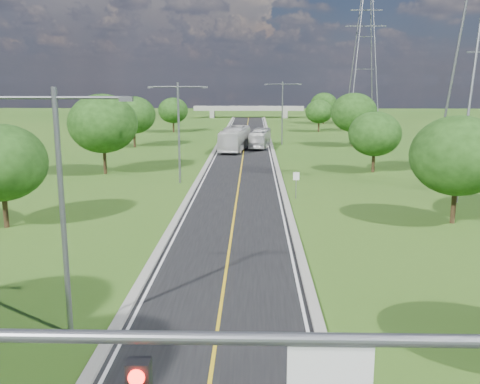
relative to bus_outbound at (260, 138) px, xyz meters
The scene contains 21 objects.
ground 14.08m from the bus_outbound, 99.99° to the right, with size 260.00×260.00×0.00m, color #2E5A19.
road 8.28m from the bus_outbound, 107.33° to the right, with size 8.00×150.00×0.06m, color black.
curb_left 10.35m from the bus_outbound, 130.61° to the right, with size 0.50×150.00×0.22m, color gray.
curb_right 8.11m from the bus_outbound, 76.85° to the right, with size 0.50×150.00×0.22m, color gray.
speed_limit_sign 35.91m from the bus_outbound, 85.58° to the right, with size 0.55×0.09×2.40m.
overpass 66.26m from the bus_outbound, 92.10° to the left, with size 30.00×3.00×3.20m.
streetlight_near_left 62.52m from the bus_outbound, 97.77° to the right, with size 5.90×0.25×10.00m.
streetlight_mid_left 30.33m from the bus_outbound, 106.32° to the right, with size 5.90×0.25×10.00m.
streetlight_far_right 7.12m from the bus_outbound, 49.70° to the left, with size 5.90×0.25×10.00m.
power_tower_far 49.11m from the bus_outbound, 60.23° to the left, with size 9.00×6.40×28.00m.
tree_lb 49.46m from the bus_outbound, 111.92° to the right, with size 6.30×6.30×7.33m.
tree_lc 29.78m from the bus_outbound, 126.23° to the right, with size 7.56×7.56×8.79m.
tree_ld 19.75m from the bus_outbound, behind, with size 6.72×6.72×7.82m.
tree_le 29.68m from the bus_outbound, 124.97° to the left, with size 5.88×5.88×6.84m.
tree_rb 45.98m from the bus_outbound, 72.78° to the right, with size 6.72×6.72×7.82m.
tree_rc 25.32m from the bus_outbound, 60.02° to the right, with size 5.88×5.88×6.84m.
tree_rd 15.22m from the bus_outbound, ahead, with size 7.14×7.14×8.30m.
tree_re 28.97m from the bus_outbound, 65.27° to the left, with size 5.46×5.46×6.35m.
tree_rf 48.87m from the bus_outbound, 71.38° to the left, with size 6.30×6.30×7.33m.
bus_outbound is the anchor object (origin of this frame).
bus_inbound 5.03m from the bus_outbound, 138.12° to the right, with size 2.85×12.20×3.40m, color silver.
Camera 1 is at (1.47, -8.09, 10.25)m, focal length 40.00 mm.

